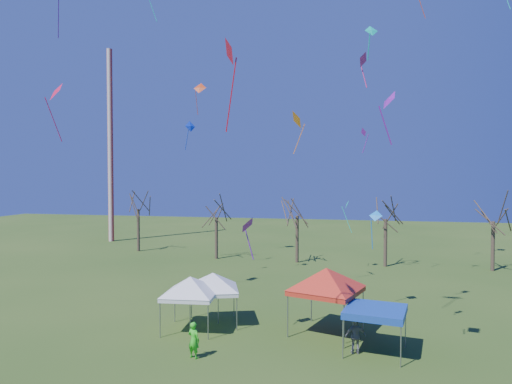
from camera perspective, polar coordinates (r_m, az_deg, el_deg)
ground at (r=22.24m, az=3.63°, el=-20.57°), size 140.00×140.00×0.00m
radio_mast at (r=62.65m, az=-17.74°, el=5.53°), size 0.70×0.70×25.00m
tree_0 at (r=53.36m, az=-14.53°, el=-0.26°), size 3.83×3.83×8.44m
tree_1 at (r=47.10m, az=-4.98°, el=-1.35°), size 3.42×3.42×7.54m
tree_2 at (r=45.07m, az=5.18°, el=-0.86°), size 3.71×3.71×8.18m
tree_3 at (r=44.54m, az=15.92°, el=-1.24°), size 3.59×3.59×7.91m
tree_4 at (r=46.09m, az=27.57°, el=-1.31°), size 3.58×3.58×7.89m
tent_white_west at (r=25.85m, az=-8.22°, el=-10.85°), size 3.91×3.91×3.46m
tent_white_mid at (r=26.82m, az=-5.39°, el=-10.43°), size 3.69×3.69×3.42m
tent_red at (r=25.23m, az=8.79°, el=-9.90°), size 4.45×4.45×4.14m
tent_blue at (r=23.39m, az=14.70°, el=-14.27°), size 3.23×3.23×2.18m
person_grey at (r=23.44m, az=12.36°, el=-17.18°), size 1.06×0.61×1.70m
person_green at (r=22.64m, az=-7.79°, el=-17.85°), size 0.72×0.59×1.71m
kite_2 at (r=47.28m, az=-7.05°, el=12.77°), size 1.33×0.80×3.27m
kite_18 at (r=26.96m, az=14.22°, el=18.89°), size 0.86×0.68×1.93m
kite_14 at (r=31.62m, az=-23.79°, el=11.39°), size 1.67×1.59×3.71m
kite_5 at (r=18.70m, az=-3.23°, el=16.99°), size 0.87×1.21×3.74m
kite_19 at (r=40.51m, az=13.35°, el=7.23°), size 0.75×0.89×2.23m
kite_17 at (r=29.77m, az=14.71°, el=-2.99°), size 0.97×0.79×2.53m
kite_11 at (r=33.92m, az=5.20°, el=9.01°), size 1.35×1.68×3.25m
kite_25 at (r=22.51m, az=13.19°, el=15.74°), size 0.60×0.80×1.65m
kite_22 at (r=41.70m, az=11.28°, el=-1.67°), size 0.95×0.91×3.03m
kite_27 at (r=20.08m, az=16.23°, el=10.92°), size 0.88×1.08×2.27m
kite_13 at (r=41.17m, az=-8.22°, el=8.08°), size 0.98×1.00×2.59m
kite_1 at (r=23.88m, az=-1.13°, el=-4.17°), size 0.94×1.18×2.31m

